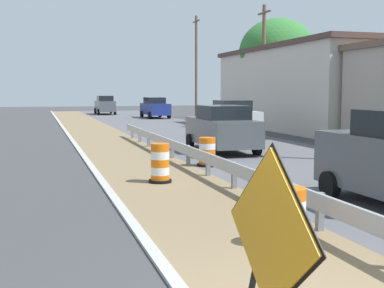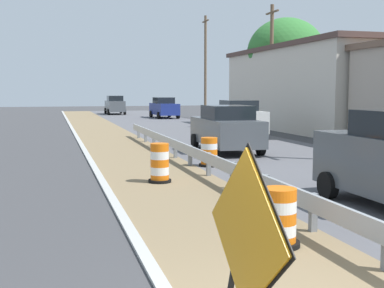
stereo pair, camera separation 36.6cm
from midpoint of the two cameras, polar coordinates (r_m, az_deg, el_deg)
warning_sign_diamond at (r=5.14m, az=6.80°, el=-10.44°), size 0.18×1.77×2.03m
traffic_barrel_nearest at (r=8.43m, az=9.61°, el=-8.44°), size 0.70×0.70×0.96m
traffic_barrel_close at (r=13.93m, az=-4.38°, el=-2.37°), size 0.64×0.64×1.08m
traffic_barrel_mid at (r=16.92m, az=1.10°, el=-1.06°), size 0.69×0.69×0.97m
car_lead_near_lane at (r=55.33m, az=-10.01°, el=4.36°), size 1.94×4.51×2.01m
car_trailing_near_lane at (r=47.27m, az=-4.43°, el=4.12°), size 2.17×4.62×1.92m
car_mid_far_lane at (r=27.60m, az=4.28°, el=2.86°), size 2.14×4.16×2.01m
car_trailing_far_lane at (r=20.95m, az=2.90°, el=1.77°), size 2.24×4.75×1.93m
roadside_shop_far at (r=34.59m, az=13.25°, el=6.20°), size 7.68×16.11×5.42m
utility_pole_mid at (r=34.06m, az=7.78°, el=8.83°), size 0.24×1.80×8.13m
utility_pole_far at (r=47.45m, az=0.26°, el=8.87°), size 0.24×1.80×9.43m
tree_roadside at (r=37.20m, az=9.34°, el=10.08°), size 5.51×5.51×7.69m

